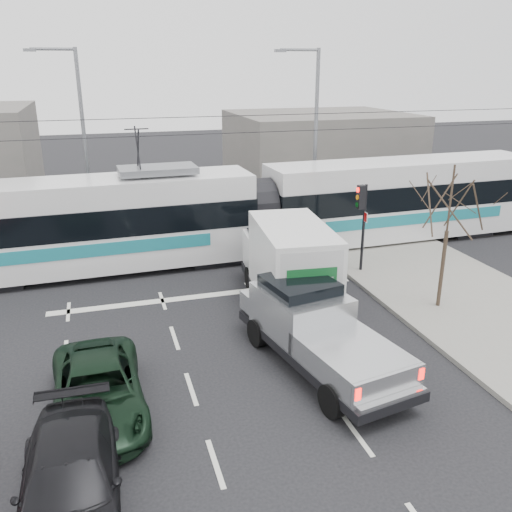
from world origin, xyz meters
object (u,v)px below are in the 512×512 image
object	(u,v)px
green_car	(98,390)
dark_car	(70,483)
traffic_signal	(362,209)
street_lamp_near	(312,128)
street_lamp_far	(80,131)
silver_pickup	(314,326)
navy_pickup	(295,257)
bare_tree	(450,205)
box_truck	(288,266)
tram	(258,210)

from	to	relation	value
green_car	dark_car	distance (m)	3.17
traffic_signal	street_lamp_near	distance (m)	7.91
street_lamp_far	green_car	distance (m)	17.00
traffic_signal	green_car	size ratio (longest dim) A/B	0.76
dark_car	silver_pickup	bearing A→B (deg)	31.93
street_lamp_far	navy_pickup	world-z (taller)	street_lamp_far
street_lamp_far	bare_tree	bearing A→B (deg)	-48.88
bare_tree	green_car	world-z (taller)	bare_tree
silver_pickup	box_truck	world-z (taller)	box_truck
silver_pickup	green_car	bearing A→B (deg)	177.12
traffic_signal	navy_pickup	bearing A→B (deg)	-178.64
street_lamp_near	navy_pickup	bearing A→B (deg)	-115.98
silver_pickup	traffic_signal	bearing A→B (deg)	42.91
navy_pickup	green_car	world-z (taller)	navy_pickup
dark_car	bare_tree	bearing A→B (deg)	27.33
navy_pickup	green_car	xyz separation A→B (m)	(-7.68, -6.84, -0.36)
bare_tree	dark_car	xyz separation A→B (m)	(-12.22, -6.03, -3.10)
bare_tree	dark_car	distance (m)	13.98
tram	box_truck	distance (m)	6.05
silver_pickup	box_truck	xyz separation A→B (m)	(0.55, 3.68, 0.45)
tram	box_truck	size ratio (longest dim) A/B	4.30
street_lamp_far	navy_pickup	distance (m)	13.01
bare_tree	street_lamp_far	bearing A→B (deg)	131.12
street_lamp_near	silver_pickup	bearing A→B (deg)	-111.49
street_lamp_near	tram	world-z (taller)	street_lamp_near
traffic_signal	street_lamp_far	world-z (taller)	street_lamp_far
box_truck	navy_pickup	bearing A→B (deg)	69.98
box_truck	traffic_signal	bearing A→B (deg)	36.76
street_lamp_far	dark_car	xyz separation A→B (m)	(-0.44, -19.53, -4.42)
box_truck	navy_pickup	world-z (taller)	box_truck
traffic_signal	tram	distance (m)	4.90
street_lamp_far	dark_car	world-z (taller)	street_lamp_far
green_car	dark_car	bearing A→B (deg)	-101.47
bare_tree	traffic_signal	xyz separation A→B (m)	(-1.13, 4.00, -1.05)
traffic_signal	green_car	distance (m)	12.76
tram	street_lamp_near	bearing A→B (deg)	41.83
street_lamp_near	box_truck	world-z (taller)	street_lamp_near
street_lamp_near	silver_pickup	size ratio (longest dim) A/B	1.36
box_truck	green_car	xyz separation A→B (m)	(-6.57, -4.50, -0.93)
silver_pickup	tram	bearing A→B (deg)	72.08
navy_pickup	green_car	distance (m)	10.29
street_lamp_near	bare_tree	bearing A→B (deg)	-88.58
street_lamp_far	silver_pickup	distance (m)	17.23
bare_tree	street_lamp_far	size ratio (longest dim) A/B	0.56
navy_pickup	silver_pickup	bearing A→B (deg)	-104.52
traffic_signal	navy_pickup	size ratio (longest dim) A/B	0.73
bare_tree	tram	size ratio (longest dim) A/B	0.18
street_lamp_near	street_lamp_far	xyz separation A→B (m)	(-11.50, 2.00, 0.00)
navy_pickup	street_lamp_far	bearing A→B (deg)	130.12
tram	green_car	world-z (taller)	tram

